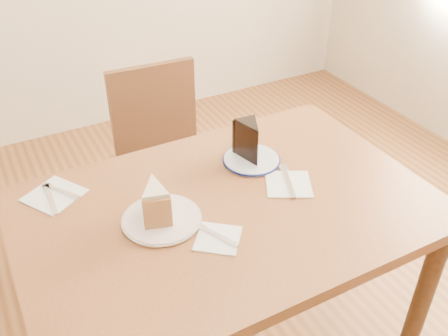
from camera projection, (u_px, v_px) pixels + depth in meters
table at (228, 230)px, 1.51m from camera, size 1.20×0.80×0.75m
chair_far at (168, 163)px, 2.10m from camera, size 0.45×0.45×0.88m
plate_cream at (162, 219)px, 1.39m from camera, size 0.21×0.21×0.01m
plate_navy at (251, 160)px, 1.64m from camera, size 0.18×0.18×0.01m
carrot_cake at (155, 201)px, 1.38m from camera, size 0.10×0.12×0.09m
chocolate_cake at (251, 143)px, 1.60m from camera, size 0.08×0.11×0.12m
napkin_cream at (218, 238)px, 1.33m from camera, size 0.16×0.16×0.00m
napkin_navy at (288, 184)px, 1.54m from camera, size 0.19×0.19×0.00m
napkin_spare at (54, 195)px, 1.49m from camera, size 0.20×0.20×0.00m
fork_cream at (217, 235)px, 1.34m from camera, size 0.07×0.13×0.00m
knife_navy at (288, 181)px, 1.54m from camera, size 0.08×0.16×0.00m
fork_spare at (61, 191)px, 1.50m from camera, size 0.09×0.12×0.00m
knife_spare at (51, 199)px, 1.47m from camera, size 0.02×0.16×0.00m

